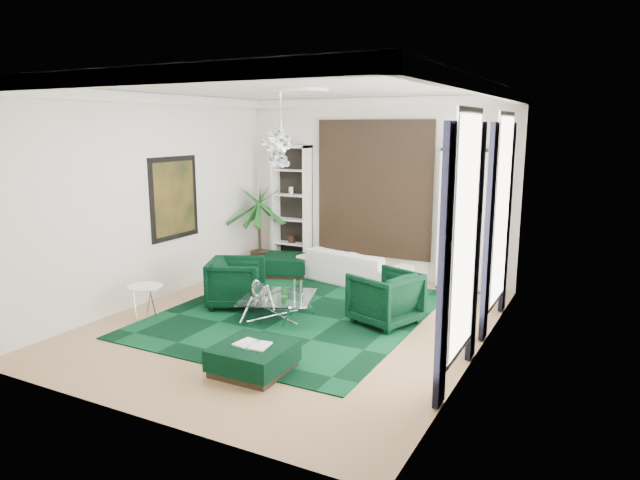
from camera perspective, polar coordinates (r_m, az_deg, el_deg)
The scene contains 30 objects.
floor at distance 9.59m, azimuth -2.73°, elevation -8.34°, with size 6.00×7.00×0.02m, color tan.
ceiling at distance 9.05m, azimuth -2.97°, elevation 15.07°, with size 6.00×7.00×0.02m, color white.
wall_back at distance 12.26m, azimuth 5.51°, elevation 5.12°, with size 6.00×0.02×3.80m, color silver.
wall_front at distance 6.40m, azimuth -18.95°, elevation -1.16°, with size 6.00×0.02×3.80m, color silver.
wall_left at distance 10.95m, azimuth -16.59°, elevation 3.96°, with size 0.02×7.00×3.80m, color silver.
wall_right at distance 8.05m, azimuth 15.97°, elevation 1.48°, with size 0.02×7.00×3.80m, color silver.
crown_molding at distance 9.05m, azimuth -2.96°, elevation 14.38°, with size 6.00×7.00×0.18m, color white, non-canonical shape.
ceiling_medallion at distance 9.31m, azimuth -2.00°, elevation 14.73°, with size 0.90×0.90×0.05m, color white.
tapestry at distance 12.21m, azimuth 5.43°, elevation 5.09°, with size 2.50×0.06×2.80m, color black.
shelving_left at distance 13.00m, azimuth -2.86°, elevation 3.29°, with size 0.90×0.38×2.80m, color white, non-canonical shape.
shelving_right at distance 11.55m, azimuth 14.09°, elevation 1.94°, with size 0.90×0.38×2.80m, color white, non-canonical shape.
painting at distance 11.37m, azimuth -14.33°, elevation 4.07°, with size 0.04×1.30×1.60m, color black.
window_near at distance 7.19m, azimuth 14.34°, elevation 0.42°, with size 0.03×1.10×2.90m, color white.
curtain_near_a at distance 6.51m, azimuth 12.32°, elevation -2.87°, with size 0.07×0.30×3.25m, color black.
curtain_near_b at distance 7.99m, azimuth 15.31°, elevation -0.38°, with size 0.07×0.30×3.25m, color black.
window_far at distance 9.51m, azimuth 17.72°, elevation 2.84°, with size 0.03×1.10×2.90m, color white.
curtain_far_a at distance 8.80m, azimuth 16.50°, elevation 0.60°, with size 0.07×0.30×3.25m, color black.
curtain_far_b at distance 10.32m, azimuth 18.21°, elevation 2.03°, with size 0.07×0.30×3.25m, color black.
rug at distance 10.06m, azimuth -2.43°, elevation -7.26°, with size 4.20×5.00×0.02m, color black.
sofa at distance 11.89m, azimuth 3.36°, elevation -2.65°, with size 2.39×0.93×0.70m, color white.
armchair_left at distance 10.43m, azimuth -8.36°, elevation -4.24°, with size 0.94×0.96×0.88m, color black.
armchair_right at distance 9.46m, azimuth 6.54°, elevation -5.78°, with size 0.95×0.98×0.89m, color black.
coffee_table at distance 9.72m, azimuth -4.24°, elevation -6.78°, with size 1.17×1.17×0.40m, color white, non-canonical shape.
ottoman_side at distance 12.51m, azimuth -3.43°, elevation -2.55°, with size 0.98×0.98×0.44m, color black.
ottoman_front at distance 7.77m, azimuth -6.69°, elevation -11.69°, with size 0.94×0.94×0.38m, color black.
book at distance 7.69m, azimuth -6.73°, elevation -10.28°, with size 0.47×0.31×0.03m, color white.
side_table at distance 10.16m, azimuth -17.03°, elevation -5.99°, with size 0.58×0.58×0.56m, color white.
palm at distance 12.95m, azimuth -6.08°, elevation 2.46°, with size 1.54×1.54×2.47m, color #19591E, non-canonical shape.
chandelier at distance 9.17m, azimuth -3.87°, elevation 9.01°, with size 0.70×0.70×0.63m, color white, non-canonical shape.
table_plant at distance 9.28m, azimuth -3.52°, elevation -5.52°, with size 0.14×0.12×0.26m, color #19591E.
Camera 1 is at (4.58, -7.79, 3.22)m, focal length 32.00 mm.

